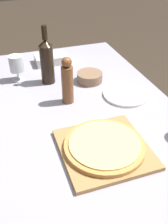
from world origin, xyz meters
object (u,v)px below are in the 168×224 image
Objects in this scene: pizza at (105,145)px; pepper_mill at (67,82)px; wine_glass at (16,64)px; wine_bottle at (47,61)px; small_bowl at (90,77)px.

pizza is 0.39m from pepper_mill.
wine_glass is at bearing 109.17° from pizza.
pepper_mill is (0.05, -0.23, -0.02)m from wine_bottle.
wine_glass is at bearing 158.69° from small_bowl.
wine_glass is (-0.24, 0.69, 0.07)m from pizza.
wine_bottle reaches higher than pepper_mill.
wine_glass is at bearing 153.10° from wine_bottle.
pizza is 0.73m from wine_glass.
wine_bottle is 2.23× the size of small_bowl.
wine_glass is (-0.20, 0.31, -0.02)m from pepper_mill.
wine_bottle is at bearing 97.77° from pizza.
small_bowl is (0.14, 0.54, -0.00)m from pizza.
small_bowl is at bearing -17.04° from wine_bottle.
pepper_mill reaches higher than pizza.
wine_bottle reaches higher than wine_glass.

